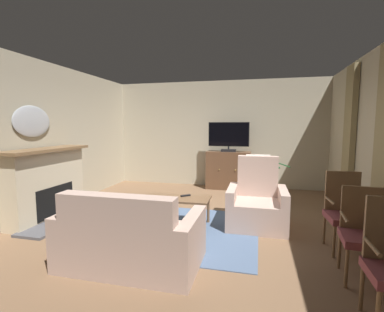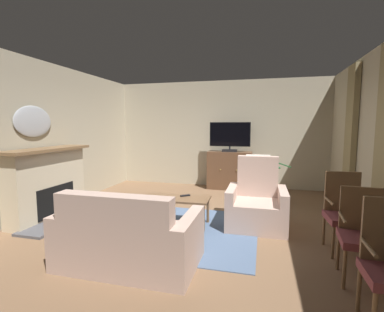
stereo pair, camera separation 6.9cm
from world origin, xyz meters
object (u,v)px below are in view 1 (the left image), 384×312
at_px(coffee_table, 176,201).
at_px(side_chair_nearest_door, 345,210).
at_px(tv_remote, 186,196).
at_px(armchair_angled_to_table, 257,205).
at_px(cat, 106,222).
at_px(fireplace, 48,185).
at_px(tv_cabinet, 228,171).
at_px(sofa_floral, 130,240).
at_px(potted_plant_small_fern_corner, 265,193).
at_px(television, 229,136).
at_px(side_chair_far_end, 366,231).
at_px(wall_mirror_oval, 32,121).

relative_size(coffee_table, side_chair_nearest_door, 1.08).
xyz_separation_m(tv_remote, armchair_angled_to_table, (1.16, 0.17, -0.13)).
relative_size(coffee_table, tv_remote, 6.49).
bearing_deg(cat, fireplace, 171.61).
xyz_separation_m(tv_cabinet, sofa_floral, (-0.67, -4.29, -0.15)).
bearing_deg(tv_cabinet, coffee_table, -100.60).
xyz_separation_m(fireplace, armchair_angled_to_table, (3.59, 0.48, -0.24)).
bearing_deg(fireplace, sofa_floral, -29.38).
bearing_deg(side_chair_nearest_door, tv_cabinet, 120.26).
bearing_deg(potted_plant_small_fern_corner, tv_cabinet, 124.12).
height_order(tv_cabinet, armchair_angled_to_table, armchair_angled_to_table).
distance_m(television, cat, 3.80).
distance_m(tv_cabinet, potted_plant_small_fern_corner, 1.61).
distance_m(side_chair_nearest_door, potted_plant_small_fern_corner, 2.15).
bearing_deg(armchair_angled_to_table, potted_plant_small_fern_corner, 83.32).
relative_size(sofa_floral, armchair_angled_to_table, 1.40).
bearing_deg(fireplace, coffee_table, 4.99).
relative_size(side_chair_far_end, side_chair_nearest_door, 0.95).
xyz_separation_m(fireplace, wall_mirror_oval, (-0.25, 0.00, 1.12)).
distance_m(wall_mirror_oval, television, 4.33).
height_order(side_chair_far_end, side_chair_nearest_door, side_chair_nearest_door).
distance_m(fireplace, side_chair_nearest_door, 4.72).
distance_m(tv_cabinet, sofa_floral, 4.34).
xyz_separation_m(fireplace, tv_remote, (2.43, 0.31, -0.11)).
xyz_separation_m(fireplace, side_chair_far_end, (4.73, -0.86, -0.07)).
height_order(wall_mirror_oval, sofa_floral, wall_mirror_oval).
distance_m(side_chair_far_end, side_chair_nearest_door, 0.71).
distance_m(wall_mirror_oval, tv_cabinet, 4.52).
height_order(armchair_angled_to_table, cat, armchair_angled_to_table).
bearing_deg(potted_plant_small_fern_corner, television, 125.22).
height_order(wall_mirror_oval, cat, wall_mirror_oval).
height_order(side_chair_nearest_door, cat, side_chair_nearest_door).
bearing_deg(fireplace, cat, -8.39).
xyz_separation_m(wall_mirror_oval, tv_cabinet, (3.09, 3.07, -1.24)).
relative_size(fireplace, armchair_angled_to_table, 1.55).
distance_m(tv_cabinet, coffee_table, 2.92).
distance_m(fireplace, potted_plant_small_fern_corner, 4.14).
relative_size(fireplace, side_chair_nearest_door, 1.73).
bearing_deg(wall_mirror_oval, armchair_angled_to_table, 7.09).
relative_size(armchair_angled_to_table, side_chair_far_end, 1.18).
bearing_deg(potted_plant_small_fern_corner, wall_mirror_oval, -156.34).
height_order(fireplace, potted_plant_small_fern_corner, fireplace).
distance_m(television, tv_remote, 2.88).
relative_size(coffee_table, potted_plant_small_fern_corner, 1.14).
distance_m(tv_remote, armchair_angled_to_table, 1.18).
bearing_deg(cat, tv_cabinet, 63.79).
height_order(tv_cabinet, television, television).
relative_size(television, armchair_angled_to_table, 0.90).
xyz_separation_m(tv_cabinet, television, (0.00, -0.05, 0.91)).
height_order(coffee_table, tv_remote, tv_remote).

